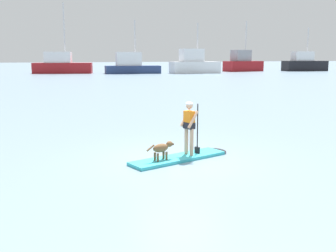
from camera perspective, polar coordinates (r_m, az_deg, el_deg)
The scene contains 9 objects.
ground_plane at distance 12.31m, azimuth 1.50°, elevation -4.90°, with size 400.00×400.00×0.00m, color gray.
paddleboard at distance 12.44m, azimuth 2.33°, elevation -4.51°, with size 3.60×1.83×0.10m.
person_paddler at distance 12.35m, azimuth 3.13°, elevation 0.27°, with size 0.67×0.58×1.69m.
dog at distance 11.84m, azimuth -0.87°, elevation -3.23°, with size 0.97×0.40×0.54m.
moored_boat_far_starboard at distance 76.73m, azimuth -15.12°, elevation 8.49°, with size 11.11×5.74×12.83m.
moored_boat_starboard at distance 73.83m, azimuth -5.34°, elevation 8.70°, with size 10.30×4.41×9.69m.
moored_boat_outer at distance 74.73m, azimuth 3.79°, elevation 8.92°, with size 9.24×3.44×9.20m.
moored_boat_far_port at distance 85.77m, azimuth 10.74°, elevation 8.90°, with size 8.89×4.76×10.36m.
moored_boat_port at distance 91.27m, azimuth 19.08°, elevation 8.53°, with size 9.62×4.78×9.21m.
Camera 1 is at (-4.12, -11.16, 3.18)m, focal length 42.15 mm.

